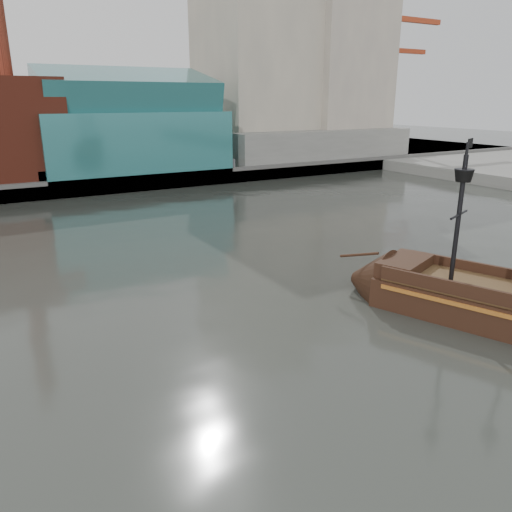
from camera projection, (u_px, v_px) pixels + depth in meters
ground at (371, 409)px, 23.58m from camera, size 400.00×400.00×0.00m
promenade_far at (52, 167)px, 99.20m from camera, size 220.00×60.00×2.00m
seawall at (84, 188)px, 74.76m from camera, size 220.00×1.00×2.60m
skyline at (73, 37)px, 88.45m from camera, size 149.00×45.00×62.00m
crane_a at (387, 77)px, 123.05m from camera, size 22.50×4.00×32.25m
crane_b at (386, 93)px, 136.96m from camera, size 19.10×4.00×26.25m
pirate_ship at (482, 303)px, 32.95m from camera, size 10.68×17.44×12.56m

